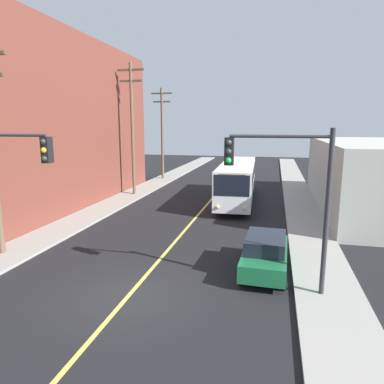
# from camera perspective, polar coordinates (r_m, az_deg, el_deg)

# --- Properties ---
(ground_plane) EXTENTS (120.00, 120.00, 0.00)m
(ground_plane) POSITION_cam_1_polar(r_m,az_deg,el_deg) (13.83, -10.25, -16.23)
(ground_plane) COLOR black
(sidewalk_left) EXTENTS (2.50, 90.00, 0.15)m
(sidewalk_left) POSITION_cam_1_polar(r_m,az_deg,el_deg) (25.32, -16.43, -3.74)
(sidewalk_left) COLOR gray
(sidewalk_left) RESTS_ON ground
(sidewalk_right) EXTENTS (2.50, 90.00, 0.15)m
(sidewalk_right) POSITION_cam_1_polar(r_m,az_deg,el_deg) (22.24, 18.37, -5.86)
(sidewalk_right) COLOR gray
(sidewalk_right) RESTS_ON ground
(lane_stripe_center) EXTENTS (0.16, 60.00, 0.01)m
(lane_stripe_center) POSITION_cam_1_polar(r_m,az_deg,el_deg) (27.45, 2.19, -2.33)
(lane_stripe_center) COLOR #D8CC4C
(lane_stripe_center) RESTS_ON ground
(building_left_brick) EXTENTS (10.00, 23.63, 12.67)m
(building_left_brick) POSITION_cam_1_polar(r_m,az_deg,el_deg) (30.25, -25.08, 9.99)
(building_left_brick) COLOR brown
(building_left_brick) RESTS_ON ground
(city_bus) EXTENTS (3.00, 12.23, 3.20)m
(city_bus) POSITION_cam_1_polar(r_m,az_deg,el_deg) (29.03, 7.36, 1.96)
(city_bus) COLOR silver
(city_bus) RESTS_ON ground
(parked_car_green) EXTENTS (1.97, 4.47, 1.62)m
(parked_car_green) POSITION_cam_1_polar(r_m,az_deg,el_deg) (15.64, 11.77, -9.64)
(parked_car_green) COLOR #196038
(parked_car_green) RESTS_ON ground
(utility_pole_mid) EXTENTS (2.40, 0.28, 11.25)m
(utility_pole_mid) POSITION_cam_1_polar(r_m,az_deg,el_deg) (31.52, -9.64, 10.77)
(utility_pole_mid) COLOR brown
(utility_pole_mid) RESTS_ON sidewalk_left
(utility_pole_far) EXTENTS (2.40, 0.28, 10.12)m
(utility_pole_far) POSITION_cam_1_polar(r_m,az_deg,el_deg) (40.65, -4.85, 10.04)
(utility_pole_far) COLOR brown
(utility_pole_far) RESTS_ON sidewalk_left
(traffic_signal_left_corner) EXTENTS (3.75, 0.48, 6.00)m
(traffic_signal_left_corner) POSITION_cam_1_polar(r_m,az_deg,el_deg) (15.98, -27.94, 2.57)
(traffic_signal_left_corner) COLOR #2D2D33
(traffic_signal_left_corner) RESTS_ON sidewalk_left
(traffic_signal_right_corner) EXTENTS (3.75, 0.48, 6.00)m
(traffic_signal_right_corner) POSITION_cam_1_polar(r_m,az_deg,el_deg) (12.95, 14.58, 1.84)
(traffic_signal_right_corner) COLOR #2D2D33
(traffic_signal_right_corner) RESTS_ON sidewalk_right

